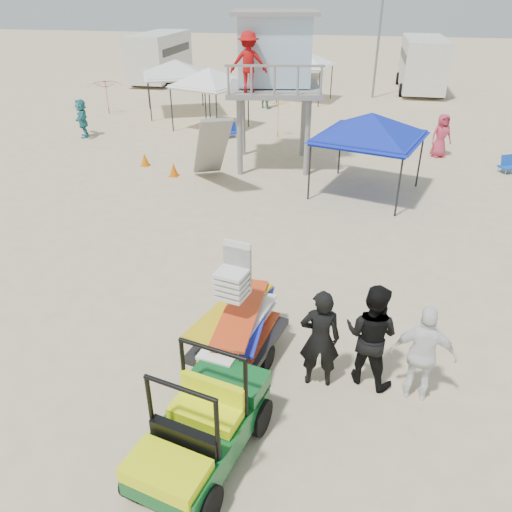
% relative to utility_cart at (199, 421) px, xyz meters
% --- Properties ---
extents(ground, '(140.00, 140.00, 0.00)m').
position_rel_utility_cart_xyz_m(ground, '(-0.50, 1.07, -0.82)').
color(ground, beige).
rests_on(ground, ground).
extents(utility_cart, '(1.65, 2.53, 1.77)m').
position_rel_utility_cart_xyz_m(utility_cart, '(0.00, 0.00, 0.00)').
color(utility_cart, '#0D5621').
rests_on(utility_cart, ground).
extents(surf_trailer, '(1.66, 2.48, 2.15)m').
position_rel_utility_cart_xyz_m(surf_trailer, '(0.01, 2.33, 0.05)').
color(surf_trailer, black).
rests_on(surf_trailer, ground).
extents(man_left, '(0.74, 0.53, 1.91)m').
position_rel_utility_cart_xyz_m(man_left, '(1.52, 2.03, 0.13)').
color(man_left, black).
rests_on(man_left, ground).
extents(man_mid, '(1.16, 1.04, 1.96)m').
position_rel_utility_cart_xyz_m(man_mid, '(2.37, 2.28, 0.15)').
color(man_mid, black).
rests_on(man_mid, ground).
extents(man_right, '(1.08, 0.50, 1.80)m').
position_rel_utility_cart_xyz_m(man_right, '(3.22, 2.03, 0.08)').
color(man_right, white).
rests_on(man_right, ground).
extents(lifeguard_tower, '(3.86, 3.86, 5.32)m').
position_rel_utility_cart_xyz_m(lifeguard_tower, '(-1.46, 14.10, 3.14)').
color(lifeguard_tower, gray).
rests_on(lifeguard_tower, ground).
extents(canopy_blue, '(3.78, 3.78, 3.09)m').
position_rel_utility_cart_xyz_m(canopy_blue, '(2.20, 11.55, 1.72)').
color(canopy_blue, black).
rests_on(canopy_blue, ground).
extents(canopy_white_a, '(3.58, 3.58, 3.26)m').
position_rel_utility_cart_xyz_m(canopy_white_a, '(-5.23, 18.69, 1.89)').
color(canopy_white_a, black).
rests_on(canopy_white_a, ground).
extents(canopy_white_b, '(4.23, 4.23, 3.18)m').
position_rel_utility_cart_xyz_m(canopy_white_b, '(-7.93, 21.62, 1.81)').
color(canopy_white_b, black).
rests_on(canopy_white_b, ground).
extents(canopy_white_c, '(3.24, 3.24, 3.24)m').
position_rel_utility_cart_xyz_m(canopy_white_c, '(-1.59, 26.31, 1.86)').
color(canopy_white_c, black).
rests_on(canopy_white_c, ground).
extents(umbrella_a, '(2.00, 2.04, 1.80)m').
position_rel_utility_cart_xyz_m(umbrella_a, '(-11.63, 20.69, 0.08)').
color(umbrella_a, '#AF1232').
rests_on(umbrella_a, ground).
extents(umbrella_b, '(2.95, 2.95, 1.89)m').
position_rel_utility_cart_xyz_m(umbrella_b, '(-1.78, 17.90, 0.12)').
color(umbrella_b, gold).
rests_on(umbrella_b, ground).
extents(cone_near, '(0.34, 0.34, 0.50)m').
position_rel_utility_cart_xyz_m(cone_near, '(-4.69, 11.84, -0.57)').
color(cone_near, '#D95F06').
rests_on(cone_near, ground).
extents(cone_far, '(0.34, 0.34, 0.50)m').
position_rel_utility_cart_xyz_m(cone_far, '(-6.20, 12.76, -0.57)').
color(cone_far, orange).
rests_on(cone_far, ground).
extents(beach_chair_a, '(0.74, 0.85, 0.64)m').
position_rel_utility_cart_xyz_m(beach_chair_a, '(-3.97, 17.50, -0.51)').
color(beach_chair_a, '#102CB7').
rests_on(beach_chair_a, ground).
extents(beach_chair_b, '(0.71, 0.79, 0.64)m').
position_rel_utility_cart_xyz_m(beach_chair_b, '(7.44, 14.80, -0.51)').
color(beach_chair_b, '#1047B8').
rests_on(beach_chair_b, ground).
extents(rv_far_left, '(2.64, 6.80, 3.25)m').
position_rel_utility_cart_xyz_m(rv_far_left, '(-12.51, 31.06, 0.98)').
color(rv_far_left, silver).
rests_on(rv_far_left, ground).
extents(rv_mid_left, '(2.65, 6.50, 3.25)m').
position_rel_utility_cart_xyz_m(rv_mid_left, '(-3.51, 32.56, 0.98)').
color(rv_mid_left, silver).
rests_on(rv_mid_left, ground).
extents(rv_mid_right, '(2.64, 7.00, 3.25)m').
position_rel_utility_cart_xyz_m(rv_mid_right, '(5.49, 31.06, 0.98)').
color(rv_mid_right, silver).
rests_on(rv_mid_right, ground).
extents(light_pole_left, '(0.14, 0.14, 8.00)m').
position_rel_utility_cart_xyz_m(light_pole_left, '(2.50, 28.07, 3.18)').
color(light_pole_left, slate).
rests_on(light_pole_left, ground).
extents(distant_beachgoers, '(16.82, 9.08, 1.82)m').
position_rel_utility_cart_xyz_m(distant_beachgoers, '(-4.32, 18.81, 0.05)').
color(distant_beachgoers, '#BC3550').
rests_on(distant_beachgoers, ground).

